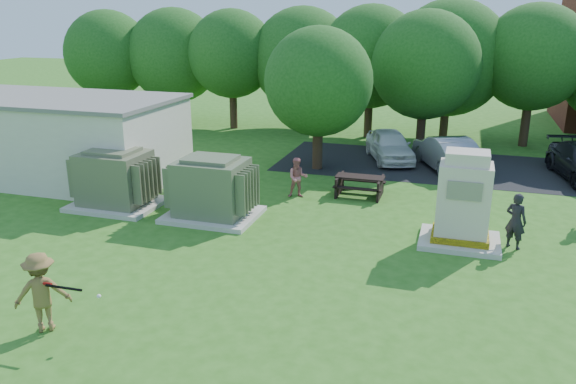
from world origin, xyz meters
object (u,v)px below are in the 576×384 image
(car_white, at_px, (390,145))
(person_at_picnic, at_px, (298,178))
(car_silver_a, at_px, (446,152))
(person_by_generator, at_px, (516,221))
(generator_cabinet, at_px, (463,204))
(picnic_table, at_px, (360,184))
(transformer_right, at_px, (212,189))
(batter, at_px, (42,292))
(transformer_left, at_px, (115,180))

(car_white, bearing_deg, person_at_picnic, -131.78)
(car_silver_a, bearing_deg, person_by_generator, 81.01)
(generator_cabinet, bearing_deg, person_at_picnic, 154.54)
(picnic_table, relative_size, person_by_generator, 1.06)
(transformer_right, bearing_deg, car_white, 63.90)
(transformer_right, relative_size, batter, 1.68)
(transformer_right, distance_m, car_silver_a, 11.23)
(transformer_right, height_order, picnic_table, transformer_right)
(person_at_picnic, relative_size, car_silver_a, 0.33)
(car_silver_a, bearing_deg, generator_cabinet, 71.10)
(transformer_right, distance_m, person_by_generator, 9.45)
(car_white, bearing_deg, transformer_left, -152.22)
(transformer_right, bearing_deg, person_by_generator, 1.39)
(generator_cabinet, height_order, person_by_generator, generator_cabinet)
(car_silver_a, bearing_deg, picnic_table, 35.29)
(batter, bearing_deg, generator_cabinet, -171.19)
(transformer_right, xyz_separation_m, batter, (-0.50, -7.51, -0.08))
(batter, bearing_deg, person_by_generator, -175.33)
(transformer_left, relative_size, batter, 1.68)
(transformer_left, distance_m, person_at_picnic, 6.50)
(picnic_table, distance_m, person_by_generator, 6.25)
(car_silver_a, bearing_deg, transformer_left, 14.32)
(transformer_right, bearing_deg, person_at_picnic, 53.85)
(transformer_right, height_order, generator_cabinet, generator_cabinet)
(transformer_left, distance_m, car_white, 12.58)
(person_by_generator, height_order, person_at_picnic, person_by_generator)
(car_white, bearing_deg, person_by_generator, -83.12)
(generator_cabinet, bearing_deg, transformer_left, -179.46)
(person_at_picnic, bearing_deg, transformer_right, -144.80)
(picnic_table, bearing_deg, batter, -113.02)
(car_white, bearing_deg, generator_cabinet, -91.12)
(generator_cabinet, distance_m, person_at_picnic, 6.49)
(transformer_left, xyz_separation_m, transformer_right, (3.70, 0.00, 0.00))
(transformer_right, distance_m, batter, 7.53)
(generator_cabinet, relative_size, batter, 1.58)
(picnic_table, bearing_deg, person_by_generator, -34.15)
(transformer_right, xyz_separation_m, picnic_table, (4.28, 3.73, -0.49))
(transformer_right, relative_size, generator_cabinet, 1.07)
(picnic_table, height_order, person_at_picnic, person_at_picnic)
(person_at_picnic, bearing_deg, batter, -122.73)
(picnic_table, bearing_deg, car_silver_a, 59.41)
(transformer_left, distance_m, car_silver_a, 13.89)
(transformer_right, bearing_deg, picnic_table, 41.10)
(picnic_table, xyz_separation_m, car_silver_a, (2.90, 4.90, 0.27))
(generator_cabinet, relative_size, car_white, 0.68)
(transformer_left, bearing_deg, person_at_picnic, 26.45)
(generator_cabinet, height_order, picnic_table, generator_cabinet)
(person_at_picnic, bearing_deg, person_by_generator, -38.60)
(picnic_table, xyz_separation_m, person_at_picnic, (-2.17, -0.84, 0.27))
(generator_cabinet, xyz_separation_m, batter, (-8.45, -7.62, -0.34))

